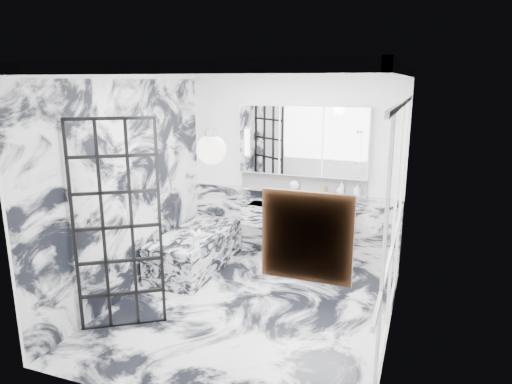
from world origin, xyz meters
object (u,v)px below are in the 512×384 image
at_px(trough_sink, 297,217).
at_px(bathtub, 196,250).
at_px(crittall_door, 118,227).
at_px(mirror_cabinet, 302,141).

bearing_deg(trough_sink, bathtub, -153.52).
distance_m(crittall_door, bathtub, 1.91).
bearing_deg(mirror_cabinet, bathtub, -147.94).
distance_m(crittall_door, mirror_cabinet, 2.94).
bearing_deg(crittall_door, bathtub, 56.40).
relative_size(crittall_door, trough_sink, 1.43).
xyz_separation_m(trough_sink, mirror_cabinet, (-0.00, 0.17, 1.09)).
xyz_separation_m(trough_sink, bathtub, (-1.33, -0.66, -0.45)).
height_order(trough_sink, mirror_cabinet, mirror_cabinet).
height_order(mirror_cabinet, bathtub, mirror_cabinet).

